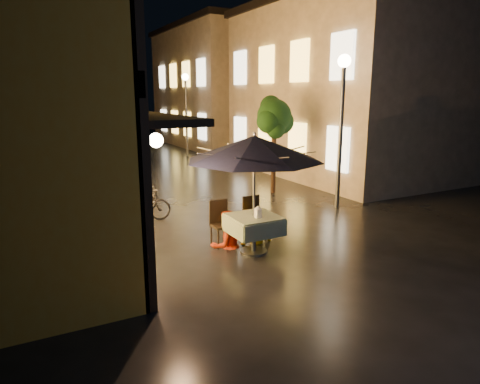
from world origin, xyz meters
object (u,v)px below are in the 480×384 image
streetlamp_near (342,104)px  bicycle_0 (138,206)px  patio_umbrella (254,148)px  table_lantern (258,211)px  cafe_table (254,225)px  person_orange (226,212)px  person_yellow (256,210)px

streetlamp_near → bicycle_0: size_ratio=2.58×
patio_umbrella → table_lantern: bearing=-90.0°
cafe_table → person_orange: (-0.34, 0.58, 0.18)m
patio_umbrella → cafe_table: bearing=-90.0°
cafe_table → person_yellow: 0.65m
bicycle_0 → streetlamp_near: bearing=-97.3°
person_orange → patio_umbrella: bearing=115.1°
cafe_table → patio_umbrella: (0.00, 0.00, 1.56)m
streetlamp_near → person_yellow: (-3.55, -1.47, -2.19)m
streetlamp_near → bicycle_0: bearing=167.5°
patio_umbrella → person_orange: patio_umbrella is taller
cafe_table → person_orange: 0.69m
streetlamp_near → person_orange: streetlamp_near is taller
person_orange → cafe_table: bearing=115.1°
cafe_table → streetlamp_near: bearing=27.3°
person_yellow → bicycle_0: person_yellow is taller
person_yellow → patio_umbrella: bearing=62.2°
table_lantern → streetlamp_near: bearing=29.2°
cafe_table → bicycle_0: size_ratio=0.60×
streetlamp_near → person_yellow: 4.42m
cafe_table → patio_umbrella: 1.56m
bicycle_0 → cafe_table: bearing=-149.2°
streetlamp_near → cafe_table: bearing=-152.7°
table_lantern → person_yellow: person_yellow is taller
table_lantern → person_orange: size_ratio=0.16×
table_lantern → person_yellow: 0.81m
streetlamp_near → table_lantern: bearing=-150.8°
streetlamp_near → patio_umbrella: streetlamp_near is taller
streetlamp_near → patio_umbrella: (-3.89, -2.01, -0.77)m
person_orange → person_yellow: 0.69m
patio_umbrella → person_yellow: 1.56m
streetlamp_near → cafe_table: streetlamp_near is taller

